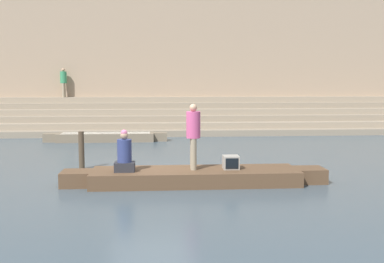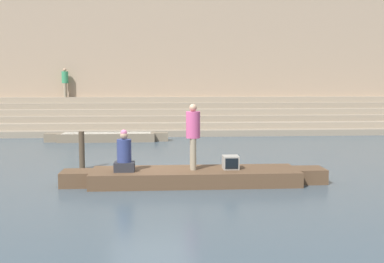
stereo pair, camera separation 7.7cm
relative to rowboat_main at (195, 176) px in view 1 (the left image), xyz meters
name	(u,v)px [view 1 (the left image)]	position (x,y,z in m)	size (l,w,h in m)	color
ground_plane	(154,177)	(-1.13, 0.90, -0.21)	(120.00, 120.00, 0.00)	#3D4C56
ghat_steps	(156,119)	(-1.13, 13.23, 0.47)	(36.00, 4.25, 1.89)	gray
back_wall	(156,65)	(-1.13, 15.37, 3.58)	(34.20, 1.28, 7.65)	tan
rowboat_main	(195,176)	(0.00, 0.00, 0.00)	(7.11, 1.54, 0.40)	brown
person_standing	(193,132)	(-0.05, 0.05, 1.20)	(0.38, 0.38, 1.77)	gray
person_rowing	(124,155)	(-1.88, -0.13, 0.62)	(0.53, 0.42, 1.11)	#28282D
tv_set	(231,162)	(0.97, 0.01, 0.37)	(0.42, 0.41, 0.36)	#9E998E
moored_boat_shore	(106,137)	(-3.45, 9.09, 0.00)	(5.68, 1.00, 0.39)	#756651
mooring_post	(81,150)	(-3.42, 2.36, 0.39)	(0.18, 0.18, 1.20)	#473828
person_on_steps	(64,81)	(-6.43, 14.42, 2.63)	(0.37, 0.37, 1.66)	gray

